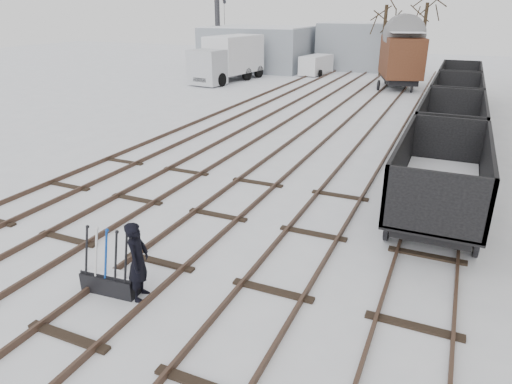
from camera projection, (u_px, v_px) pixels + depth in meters
The scene contains 16 objects.
ground at pixel (160, 263), 11.25m from camera, with size 120.00×120.00×0.00m, color white.
tracks at pixel (319, 132), 22.80m from camera, with size 13.90×52.00×0.16m.
shed_left at pixel (259, 48), 45.84m from camera, with size 10.00×8.00×4.10m.
shed_right at pixel (357, 46), 45.77m from camera, with size 7.00×6.00×4.50m.
ground_frame at pixel (110, 280), 10.03m from camera, with size 1.33×0.52×1.49m.
worker at pixel (138, 261), 9.60m from camera, with size 0.66×0.43×1.80m, color black.
freight_wagon_a at pixel (439, 190), 13.26m from camera, with size 2.40×6.00×2.45m.
freight_wagon_b at pixel (449, 137), 18.68m from camera, with size 2.40×6.00×2.45m.
freight_wagon_c at pixel (454, 107), 24.10m from camera, with size 2.40×6.00×2.45m.
freight_wagon_d at pixel (458, 89), 29.52m from camera, with size 2.40×6.00×2.45m.
box_van_wagon at pixel (401, 55), 34.64m from camera, with size 4.30×6.08×4.20m.
lorry at pixel (228, 58), 38.13m from camera, with size 3.37×8.25×3.64m.
panel_van at pixel (316, 65), 42.12m from camera, with size 2.31×4.16×1.74m.
crane at pixel (219, 40), 46.23m from camera, with size 2.62×6.21×10.40m.
tree_far_left at pixel (383, 41), 40.61m from camera, with size 0.30×0.30×6.05m, color black.
tree_far_right at pixel (423, 40), 40.91m from camera, with size 0.30×0.30×6.22m, color black.
Camera 1 is at (6.12, -7.96, 5.87)m, focal length 32.00 mm.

